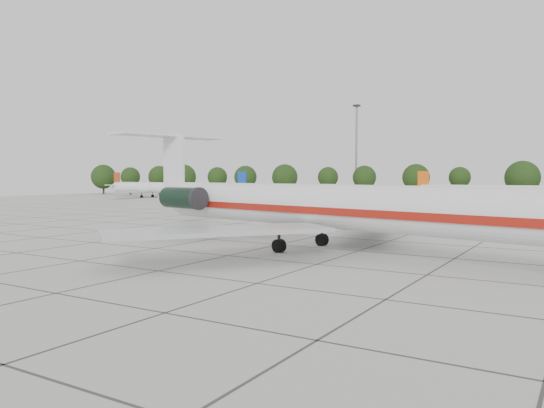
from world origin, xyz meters
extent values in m
plane|color=beige|center=(0.00, 0.00, 0.00)|extent=(260.00, 260.00, 0.00)
cube|color=#383838|center=(0.00, 15.00, 0.01)|extent=(170.00, 170.00, 0.02)
cylinder|color=silver|center=(6.47, -2.12, 3.90)|extent=(39.95, 12.34, 3.68)
cone|color=silver|center=(-15.82, 2.86, 3.90)|extent=(6.24, 4.80, 3.68)
cube|color=maroon|center=(6.87, -0.30, 3.62)|extent=(38.07, 8.57, 0.61)
cube|color=maroon|center=(6.06, -3.93, 3.62)|extent=(38.07, 8.57, 0.61)
cube|color=#B7BABC|center=(5.94, 8.27, 2.40)|extent=(8.59, 17.42, 0.33)
cube|color=#B7BABC|center=(1.56, -11.30, 2.40)|extent=(14.26, 16.37, 0.33)
cube|color=black|center=(-8.75, 3.85, 4.23)|extent=(2.71, 1.95, 0.28)
cylinder|color=black|center=(-8.58, 4.61, 4.23)|extent=(5.68, 3.23, 2.12)
cube|color=black|center=(-9.84, -1.04, 4.23)|extent=(2.71, 1.95, 0.28)
cylinder|color=black|center=(-10.01, -1.80, 4.23)|extent=(5.68, 3.23, 2.12)
cube|color=silver|center=(-15.28, 2.74, 7.80)|extent=(3.55, 1.08, 6.68)
cube|color=silver|center=(-16.04, 2.91, 10.92)|extent=(6.18, 13.78, 0.25)
cylinder|color=black|center=(3.84, 1.44, 1.45)|extent=(0.32, 0.32, 2.01)
cylinder|color=black|center=(3.84, 1.44, 0.56)|extent=(1.23, 0.90, 1.11)
cylinder|color=black|center=(2.57, -4.22, 1.45)|extent=(0.32, 0.32, 2.01)
cylinder|color=black|center=(2.57, -4.22, 0.56)|extent=(1.23, 0.90, 1.11)
cylinder|color=silver|center=(-85.03, 70.24, 3.00)|extent=(27.20, 3.00, 3.00)
cube|color=#B7BABC|center=(-86.03, 70.24, 1.80)|extent=(3.50, 27.20, 0.25)
cube|color=#A63211|center=(-98.47, 70.24, 5.60)|extent=(2.40, 0.25, 3.60)
cylinder|color=black|center=(-86.03, 72.44, 0.40)|extent=(0.80, 0.45, 0.80)
cylinder|color=black|center=(-86.03, 68.04, 0.40)|extent=(0.80, 0.45, 0.80)
cylinder|color=silver|center=(-37.78, 68.38, 3.00)|extent=(27.20, 3.00, 3.00)
cube|color=#B7BABC|center=(-38.78, 68.38, 1.80)|extent=(3.50, 27.20, 0.25)
cube|color=#0D36AD|center=(-51.22, 68.38, 5.60)|extent=(2.40, 0.25, 3.60)
cylinder|color=black|center=(-38.78, 70.58, 0.40)|extent=(0.80, 0.45, 0.80)
cylinder|color=black|center=(-38.78, 66.18, 0.40)|extent=(0.80, 0.45, 0.80)
cylinder|color=silver|center=(6.68, 73.56, 3.00)|extent=(27.20, 3.00, 3.00)
cube|color=#B7BABC|center=(5.68, 73.56, 1.80)|extent=(3.50, 27.20, 0.25)
cube|color=#DF540D|center=(-6.76, 73.56, 5.60)|extent=(2.40, 0.25, 3.60)
cylinder|color=black|center=(5.68, 75.76, 0.40)|extent=(0.80, 0.45, 0.80)
cylinder|color=black|center=(5.68, 71.36, 0.40)|extent=(0.80, 0.45, 0.80)
cylinder|color=#332114|center=(-121.40, 85.00, 1.25)|extent=(0.70, 0.70, 2.50)
sphere|color=black|center=(-121.40, 85.00, 6.00)|extent=(8.44, 8.44, 8.44)
cylinder|color=#332114|center=(-108.21, 85.00, 1.25)|extent=(0.70, 0.70, 2.50)
sphere|color=black|center=(-108.21, 85.00, 6.00)|extent=(6.44, 6.44, 6.44)
cylinder|color=#332114|center=(-95.02, 85.00, 1.25)|extent=(0.70, 0.70, 2.50)
sphere|color=black|center=(-95.02, 85.00, 6.00)|extent=(7.14, 7.14, 7.14)
cylinder|color=#332114|center=(-84.83, 85.00, 1.25)|extent=(0.70, 0.70, 2.50)
sphere|color=black|center=(-84.83, 85.00, 6.00)|extent=(7.79, 7.79, 7.79)
cylinder|color=#332114|center=(-71.64, 85.00, 1.25)|extent=(0.70, 0.70, 2.50)
sphere|color=black|center=(-71.64, 85.00, 6.00)|extent=(5.94, 5.94, 5.94)
cylinder|color=#332114|center=(-61.45, 85.00, 1.25)|extent=(0.70, 0.70, 2.50)
sphere|color=black|center=(-61.45, 85.00, 6.00)|extent=(6.57, 6.57, 6.57)
cylinder|color=#332114|center=(-48.26, 85.00, 1.25)|extent=(0.70, 0.70, 2.50)
sphere|color=black|center=(-48.26, 85.00, 6.00)|extent=(7.15, 7.15, 7.15)
cylinder|color=#332114|center=(-35.07, 85.00, 1.25)|extent=(0.70, 0.70, 2.50)
sphere|color=black|center=(-35.07, 85.00, 6.00)|extent=(5.43, 5.43, 5.43)
cylinder|color=#332114|center=(-24.88, 85.00, 1.25)|extent=(0.70, 0.70, 2.50)
sphere|color=black|center=(-24.88, 85.00, 6.00)|extent=(5.99, 5.99, 5.99)
cylinder|color=#332114|center=(-11.69, 85.00, 1.25)|extent=(0.70, 0.70, 2.50)
sphere|color=black|center=(-11.69, 85.00, 6.00)|extent=(6.50, 6.50, 6.50)
cylinder|color=#332114|center=(-1.50, 85.00, 1.25)|extent=(0.70, 0.70, 2.50)
sphere|color=black|center=(-1.50, 85.00, 6.00)|extent=(4.93, 4.93, 4.93)
cylinder|color=#332114|center=(11.69, 85.00, 1.25)|extent=(0.70, 0.70, 2.50)
sphere|color=black|center=(11.69, 85.00, 6.00)|extent=(7.40, 7.40, 7.40)
cylinder|color=slate|center=(-30.00, 92.00, 12.50)|extent=(0.56, 0.56, 25.00)
cube|color=black|center=(-30.00, 92.00, 25.20)|extent=(1.60, 1.60, 0.50)
camera|label=1|loc=(25.14, -42.42, 6.50)|focal=35.00mm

